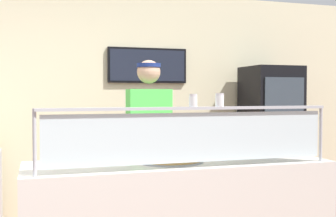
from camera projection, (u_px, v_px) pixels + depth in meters
shop_rear_unit at (124, 102)px, 5.22m from camera, size 6.66×0.13×2.70m
sneeze_guard at (193, 129)px, 2.91m from camera, size 2.09×0.06×0.42m
pizza_tray at (170, 159)px, 3.19m from camera, size 0.50×0.50×0.04m
pizza_server at (170, 157)px, 3.17m from camera, size 0.09×0.28×0.01m
parmesan_shaker at (193, 101)px, 2.91m from camera, size 0.06×0.06×0.09m
pepper_flake_shaker at (219, 101)px, 2.97m from camera, size 0.06×0.06×0.09m
worker_figure at (149, 144)px, 3.83m from camera, size 0.41×0.50×1.76m
drink_fridge at (271, 138)px, 5.33m from camera, size 0.62×0.62×1.80m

